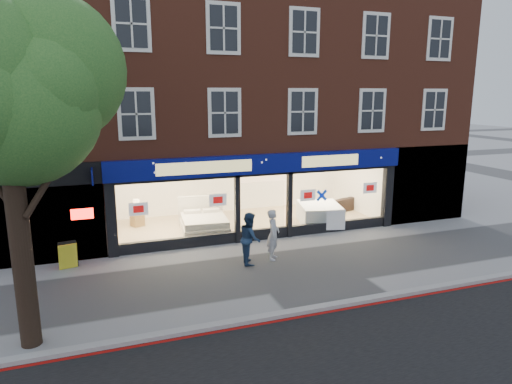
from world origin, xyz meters
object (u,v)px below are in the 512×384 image
a_board (68,255)px  display_bed (204,223)px  pedestrian_grey (273,234)px  pedestrian_blue (250,238)px  mattress_stack (320,214)px  sofa (337,204)px

a_board → display_bed: bearing=12.5°
pedestrian_grey → pedestrian_blue: 0.87m
pedestrian_blue → a_board: bearing=85.9°
a_board → pedestrian_blue: 5.80m
display_bed → pedestrian_blue: 3.76m
display_bed → pedestrian_blue: bearing=-73.9°
mattress_stack → pedestrian_grey: (-3.32, -3.04, 0.35)m
display_bed → sofa: 6.67m
a_board → pedestrian_blue: (5.58, -1.51, 0.43)m
display_bed → a_board: display_bed is taller
pedestrian_blue → pedestrian_grey: bearing=-71.2°
display_bed → pedestrian_blue: pedestrian_blue is taller
pedestrian_grey → pedestrian_blue: pedestrian_blue is taller
display_bed → pedestrian_grey: size_ratio=1.37×
mattress_stack → sofa: bearing=42.3°
mattress_stack → pedestrian_grey: size_ratio=1.41×
display_bed → mattress_stack: bearing=-0.4°
display_bed → pedestrian_blue: (0.67, -3.67, 0.41)m
sofa → pedestrian_blue: 7.58m
sofa → a_board: a_board is taller
sofa → pedestrian_grey: (-5.05, -4.61, 0.45)m
mattress_stack → display_bed: bearing=173.9°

